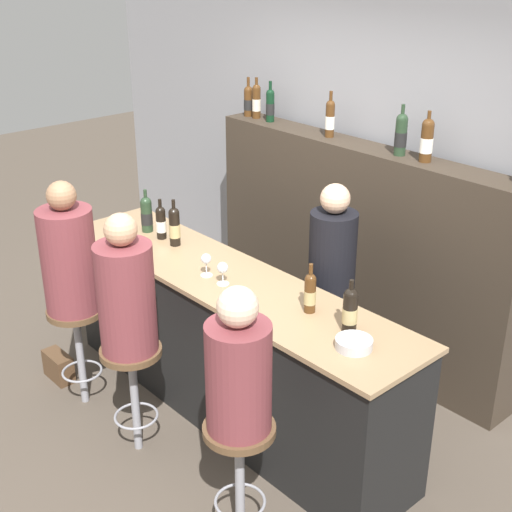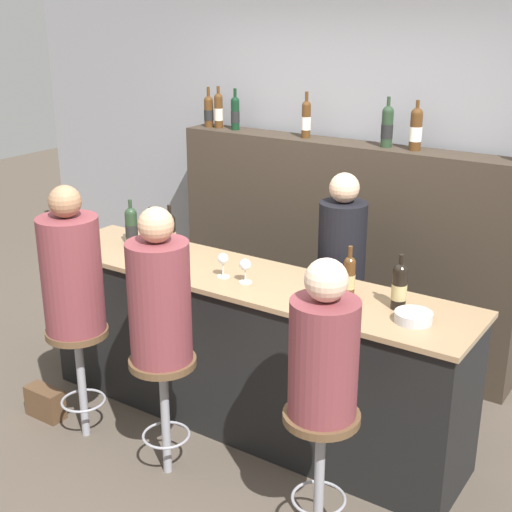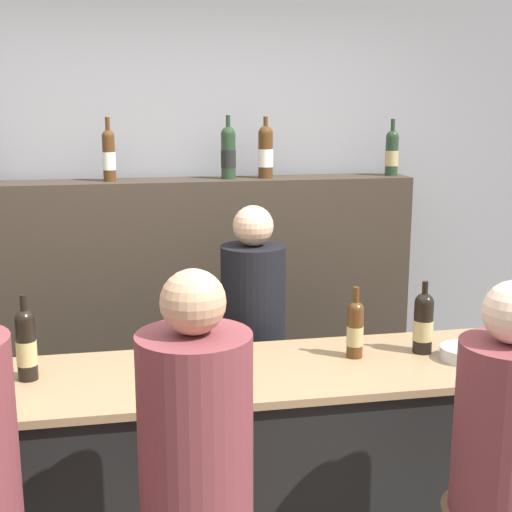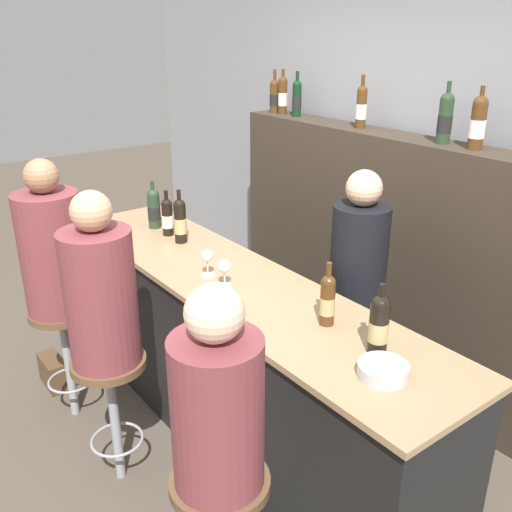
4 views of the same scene
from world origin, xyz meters
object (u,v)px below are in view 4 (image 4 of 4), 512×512
at_px(wine_bottle_counter_2, 180,220).
at_px(bartender, 355,316).
at_px(wine_bottle_backbar_5, 478,122).
at_px(handbag, 54,372).
at_px(wine_bottle_backbar_2, 297,98).
at_px(wine_bottle_counter_0, 154,208).
at_px(wine_bottle_backbar_4, 445,118).
at_px(wine_bottle_backbar_1, 283,95).
at_px(wine_bottle_backbar_3, 361,106).
at_px(metal_bowl, 383,370).
at_px(wine_bottle_counter_3, 328,299).
at_px(bar_stool_left, 64,333).
at_px(bar_stool_right, 221,512).
at_px(wine_glass_1, 224,268).
at_px(wine_glass_0, 207,257).
at_px(wine_bottle_counter_4, 379,324).
at_px(guest_seated_left, 52,248).
at_px(wine_bottle_counter_1, 167,217).
at_px(guest_seated_middle, 100,292).
at_px(bar_stool_middle, 111,387).
at_px(wine_bottle_backbar_0, 275,95).
at_px(guest_seated_right, 217,402).

xyz_separation_m(wine_bottle_counter_2, bartender, (0.95, 0.53, -0.41)).
height_order(wine_bottle_backbar_5, handbag, wine_bottle_backbar_5).
bearing_deg(handbag, wine_bottle_backbar_2, 85.15).
bearing_deg(wine_bottle_counter_0, wine_bottle_backbar_4, 42.51).
xyz_separation_m(wine_bottle_counter_2, wine_bottle_backbar_1, (-0.47, 1.16, 0.60)).
distance_m(wine_bottle_counter_0, wine_bottle_counter_2, 0.33).
height_order(wine_bottle_backbar_1, wine_bottle_backbar_3, wine_bottle_backbar_3).
height_order(metal_bowl, bartender, bartender).
bearing_deg(wine_bottle_counter_3, wine_bottle_backbar_2, 143.58).
xyz_separation_m(wine_bottle_backbar_2, bar_stool_left, (0.20, -1.90, -1.16)).
bearing_deg(bar_stool_right, bar_stool_left, 180.00).
height_order(wine_glass_1, bartender, bartender).
height_order(wine_bottle_counter_0, wine_glass_0, wine_bottle_counter_0).
bearing_deg(wine_bottle_counter_4, guest_seated_left, -156.19).
xyz_separation_m(wine_bottle_counter_1, wine_bottle_backbar_2, (-0.15, 1.16, 0.62)).
bearing_deg(guest_seated_middle, wine_bottle_counter_1, 133.84).
bearing_deg(wine_bottle_backbar_2, bartender, -26.57).
bearing_deg(bar_stool_left, bar_stool_middle, 0.00).
bearing_deg(metal_bowl, bar_stool_right, -105.67).
xyz_separation_m(wine_bottle_backbar_2, guest_seated_left, (0.20, -1.90, -0.64)).
xyz_separation_m(wine_bottle_counter_0, bar_stool_right, (1.85, -0.74, -0.56)).
bearing_deg(wine_bottle_counter_3, wine_bottle_counter_2, 180.00).
relative_size(wine_bottle_counter_0, wine_bottle_backbar_4, 0.93).
xyz_separation_m(wine_bottle_backbar_0, wine_bottle_backbar_2, (0.25, 0.00, 0.01)).
height_order(wine_bottle_backbar_3, wine_glass_1, wine_bottle_backbar_3).
bearing_deg(guest_seated_middle, bartender, 72.35).
height_order(wine_bottle_backbar_5, guest_seated_right, wine_bottle_backbar_5).
bearing_deg(wine_bottle_counter_4, wine_bottle_backbar_0, 151.26).
distance_m(wine_bottle_counter_2, handbag, 1.34).
bearing_deg(guest_seated_right, wine_bottle_backbar_1, 136.21).
relative_size(wine_bottle_backbar_2, wine_bottle_backbar_3, 0.95).
distance_m(wine_bottle_backbar_4, bar_stool_left, 2.46).
bearing_deg(wine_bottle_backbar_2, guest_seated_middle, -65.74).
relative_size(wine_bottle_backbar_5, bar_stool_right, 0.46).
bearing_deg(bar_stool_middle, wine_bottle_counter_3, 45.59).
bearing_deg(wine_bottle_counter_3, wine_bottle_counter_0, 180.00).
height_order(wine_bottle_counter_4, guest_seated_left, guest_seated_left).
bearing_deg(handbag, wine_glass_0, 31.05).
distance_m(wine_bottle_backbar_1, bar_stool_left, 2.26).
relative_size(wine_bottle_backbar_1, bar_stool_right, 0.44).
xyz_separation_m(wine_bottle_backbar_4, handbag, (-1.40, -1.90, -1.63)).
relative_size(metal_bowl, bartender, 0.13).
xyz_separation_m(metal_bowl, guest_seated_right, (-0.18, -0.62, 0.03)).
bearing_deg(bar_stool_middle, bar_stool_right, 0.00).
distance_m(wine_bottle_counter_1, guest_seated_middle, 1.02).
distance_m(wine_bottle_counter_2, metal_bowl, 1.70).
height_order(wine_glass_0, bar_stool_right, wine_glass_0).
xyz_separation_m(wine_bottle_counter_1, guest_seated_left, (0.05, -0.74, -0.02)).
height_order(wine_bottle_backbar_0, wine_bottle_backbar_1, wine_bottle_backbar_1).
bearing_deg(bar_stool_right, wine_bottle_counter_0, 158.30).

